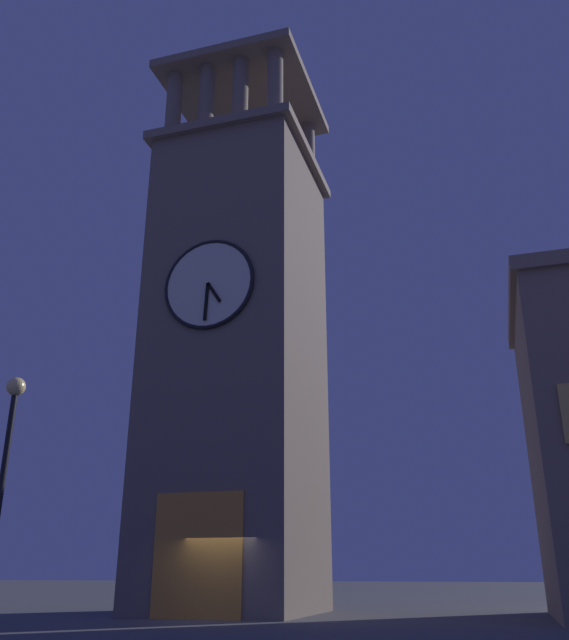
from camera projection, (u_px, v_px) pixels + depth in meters
name	position (u px, v px, depth m)	size (l,w,h in m)	color
ground_plane	(219.00, 620.00, 21.31)	(200.00, 200.00, 0.00)	#4C4C51
clocktower	(239.00, 349.00, 28.00)	(6.60, 7.14, 25.94)	#75665B
street_lamp	(6.00, 454.00, 15.07)	(0.44, 0.44, 5.70)	black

